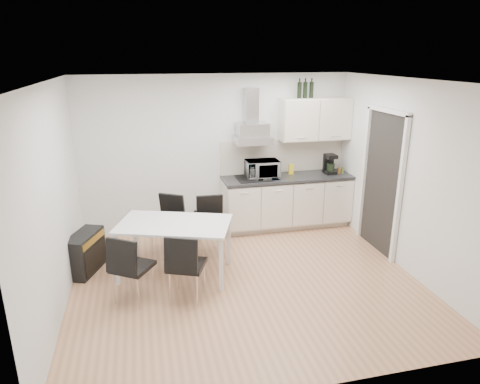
% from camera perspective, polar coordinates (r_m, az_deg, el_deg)
% --- Properties ---
extents(ground, '(4.50, 4.50, 0.00)m').
position_cam_1_polar(ground, '(5.83, 0.78, -11.82)').
color(ground, tan).
rests_on(ground, ground).
extents(wall_back, '(4.50, 0.10, 2.60)m').
position_cam_1_polar(wall_back, '(7.20, -3.06, 5.11)').
color(wall_back, silver).
rests_on(wall_back, ground).
extents(wall_front, '(4.50, 0.10, 2.60)m').
position_cam_1_polar(wall_front, '(3.54, 8.86, -9.03)').
color(wall_front, silver).
rests_on(wall_front, ground).
extents(wall_left, '(0.10, 4.00, 2.60)m').
position_cam_1_polar(wall_left, '(5.26, -23.68, -1.27)').
color(wall_left, silver).
rests_on(wall_left, ground).
extents(wall_right, '(0.10, 4.00, 2.60)m').
position_cam_1_polar(wall_right, '(6.23, 21.35, 1.86)').
color(wall_right, silver).
rests_on(wall_right, ground).
extents(ceiling, '(4.50, 4.50, 0.00)m').
position_cam_1_polar(ceiling, '(5.07, 0.91, 14.61)').
color(ceiling, white).
rests_on(ceiling, wall_back).
extents(doorway, '(0.08, 1.04, 2.10)m').
position_cam_1_polar(doorway, '(6.72, 18.24, 1.08)').
color(doorway, white).
rests_on(doorway, ground).
extents(kitchenette, '(2.22, 0.64, 2.52)m').
position_cam_1_polar(kitchenette, '(7.37, 6.52, 1.55)').
color(kitchenette, beige).
rests_on(kitchenette, ground).
extents(dining_table, '(1.66, 1.28, 0.75)m').
position_cam_1_polar(dining_table, '(5.80, -8.75, -4.81)').
color(dining_table, white).
rests_on(dining_table, ground).
extents(chair_far_left, '(0.64, 0.66, 0.88)m').
position_cam_1_polar(chair_far_left, '(6.53, -9.71, -4.42)').
color(chair_far_left, black).
rests_on(chair_far_left, ground).
extents(chair_far_right, '(0.47, 0.52, 0.88)m').
position_cam_1_polar(chair_far_right, '(6.39, -3.84, -4.68)').
color(chair_far_right, black).
rests_on(chair_far_right, ground).
extents(chair_near_left, '(0.64, 0.66, 0.88)m').
position_cam_1_polar(chair_near_left, '(5.39, -14.11, -9.74)').
color(chair_near_left, black).
rests_on(chair_near_left, ground).
extents(chair_near_right, '(0.60, 0.63, 0.88)m').
position_cam_1_polar(chair_near_right, '(5.31, -7.12, -9.74)').
color(chair_near_right, black).
rests_on(chair_near_right, ground).
extents(guitar_amp, '(0.52, 0.73, 0.56)m').
position_cam_1_polar(guitar_amp, '(6.33, -19.92, -7.60)').
color(guitar_amp, black).
rests_on(guitar_amp, ground).
extents(floor_speaker, '(0.20, 0.18, 0.33)m').
position_cam_1_polar(floor_speaker, '(7.39, -5.30, -3.83)').
color(floor_speaker, black).
rests_on(floor_speaker, ground).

